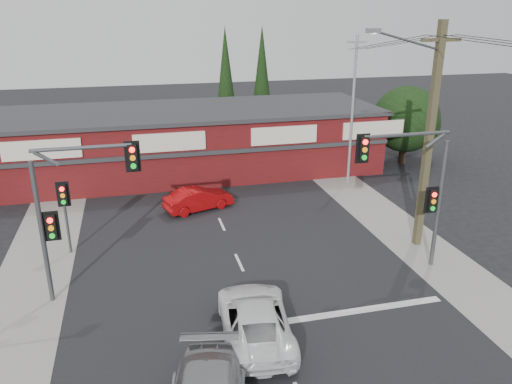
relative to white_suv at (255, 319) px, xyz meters
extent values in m
plane|color=black|center=(0.60, 2.03, -0.69)|extent=(120.00, 120.00, 0.00)
cube|color=black|center=(0.60, 7.03, -0.68)|extent=(14.00, 70.00, 0.01)
cube|color=gray|center=(-7.90, 7.03, -0.68)|extent=(3.00, 70.00, 0.02)
cube|color=gray|center=(9.10, 7.03, -0.68)|extent=(3.00, 70.00, 0.02)
cube|color=silver|center=(4.10, 0.53, -0.67)|extent=(6.50, 0.35, 0.01)
imported|color=white|center=(0.00, 0.00, 0.00)|extent=(2.87, 5.19, 1.37)
imported|color=#9E090B|center=(-0.25, 11.77, -0.06)|extent=(4.01, 2.45, 1.25)
cube|color=silver|center=(0.60, 0.98, -0.67)|extent=(0.12, 1.60, 0.01)
cube|color=silver|center=(0.60, 5.22, -0.67)|extent=(0.12, 1.60, 0.01)
cube|color=silver|center=(0.60, 9.45, -0.67)|extent=(0.12, 1.60, 0.01)
cube|color=silver|center=(0.60, 13.69, -0.67)|extent=(0.12, 1.60, 0.01)
cube|color=silver|center=(0.60, 17.92, -0.67)|extent=(0.12, 1.60, 0.01)
cube|color=silver|center=(0.60, 22.16, -0.67)|extent=(0.12, 1.60, 0.01)
cube|color=silver|center=(0.60, 26.40, -0.67)|extent=(0.12, 1.60, 0.01)
cube|color=silver|center=(0.60, 30.63, -0.67)|extent=(0.12, 1.60, 0.01)
cube|color=silver|center=(0.60, 34.87, -0.67)|extent=(0.12, 1.60, 0.01)
cube|color=#4D0F11|center=(-0.40, 19.03, 1.31)|extent=(26.00, 8.00, 4.00)
cube|color=#2D2D30|center=(-0.40, 19.03, 3.41)|extent=(26.40, 8.40, 0.25)
cube|color=beige|center=(-8.40, 14.98, 2.41)|extent=(4.20, 0.12, 1.10)
cube|color=beige|center=(-1.40, 14.98, 2.41)|extent=(4.20, 0.12, 1.10)
cube|color=beige|center=(5.60, 14.98, 2.41)|extent=(4.20, 0.12, 1.10)
cube|color=beige|center=(11.60, 14.98, 2.41)|extent=(4.20, 0.12, 1.10)
cube|color=#2D2D30|center=(-0.40, 14.93, 1.61)|extent=(26.00, 0.15, 0.25)
cylinder|color=#2D2116|center=(15.10, 17.03, 0.21)|extent=(0.50, 0.50, 1.80)
sphere|color=black|center=(15.10, 17.03, 2.51)|extent=(4.60, 4.60, 4.60)
sphere|color=black|center=(16.60, 18.03, 1.81)|extent=(3.40, 3.40, 3.40)
sphere|color=black|center=(13.80, 18.43, 1.61)|extent=(2.80, 2.80, 2.80)
cylinder|color=#2D2116|center=(4.10, 26.03, 0.31)|extent=(0.24, 0.24, 2.00)
cone|color=black|center=(4.10, 26.03, 4.81)|extent=(1.80, 1.80, 7.50)
cylinder|color=#2D2116|center=(7.60, 28.03, 0.31)|extent=(0.24, 0.24, 2.00)
cone|color=black|center=(7.60, 28.03, 4.81)|extent=(1.80, 1.80, 7.50)
cylinder|color=#47494C|center=(-6.90, 4.03, 2.06)|extent=(0.18, 0.18, 5.50)
cylinder|color=#47494C|center=(-5.20, 4.03, 5.16)|extent=(3.40, 0.14, 0.14)
cylinder|color=#47494C|center=(-6.39, 4.03, 4.86)|extent=(0.82, 0.14, 0.63)
cube|color=black|center=(-3.50, 4.03, 4.71)|extent=(0.32, 0.22, 0.95)
cube|color=black|center=(-3.50, 4.10, 4.71)|extent=(0.55, 0.04, 1.15)
cylinder|color=#FF0C07|center=(-3.50, 3.90, 5.01)|extent=(0.20, 0.06, 0.20)
cylinder|color=orange|center=(-3.50, 3.90, 4.71)|extent=(0.20, 0.06, 0.20)
cylinder|color=#0CE526|center=(-3.50, 3.90, 4.41)|extent=(0.20, 0.06, 0.20)
cube|color=black|center=(-6.55, 4.03, 2.31)|extent=(0.32, 0.22, 0.95)
cube|color=black|center=(-6.55, 4.10, 2.31)|extent=(0.55, 0.04, 1.15)
cylinder|color=#FF0C07|center=(-6.55, 3.90, 2.61)|extent=(0.20, 0.06, 0.20)
cylinder|color=orange|center=(-6.55, 3.90, 2.31)|extent=(0.20, 0.06, 0.20)
cylinder|color=#0CE526|center=(-6.55, 3.90, 2.01)|extent=(0.20, 0.06, 0.20)
cylinder|color=#47494C|center=(8.60, 3.03, 2.06)|extent=(0.18, 0.18, 5.50)
cylinder|color=#47494C|center=(6.80, 3.03, 5.16)|extent=(3.60, 0.14, 0.14)
cylinder|color=#47494C|center=(8.06, 3.03, 4.86)|extent=(0.82, 0.14, 0.63)
cube|color=black|center=(5.00, 3.03, 4.71)|extent=(0.32, 0.22, 0.95)
cube|color=black|center=(5.00, 3.10, 4.71)|extent=(0.55, 0.04, 1.15)
cylinder|color=#FF0C07|center=(5.00, 2.90, 5.01)|extent=(0.20, 0.06, 0.20)
cylinder|color=orange|center=(5.00, 2.90, 4.71)|extent=(0.20, 0.06, 0.20)
cylinder|color=#0CE526|center=(5.00, 2.90, 4.41)|extent=(0.20, 0.06, 0.20)
cube|color=black|center=(8.25, 3.03, 2.31)|extent=(0.32, 0.22, 0.95)
cube|color=black|center=(8.25, 3.10, 2.31)|extent=(0.55, 0.04, 1.15)
cylinder|color=#FF0C07|center=(8.25, 2.90, 2.61)|extent=(0.20, 0.06, 0.20)
cylinder|color=orange|center=(8.25, 2.90, 2.31)|extent=(0.20, 0.06, 0.20)
cylinder|color=#0CE526|center=(8.25, 2.90, 2.01)|extent=(0.20, 0.06, 0.20)
cylinder|color=#47494C|center=(-6.60, 8.03, 0.81)|extent=(0.12, 0.12, 3.00)
cube|color=black|center=(-6.60, 8.03, 2.11)|extent=(0.32, 0.22, 0.95)
cube|color=black|center=(-6.60, 8.10, 2.11)|extent=(0.55, 0.04, 1.15)
cylinder|color=#FF0C07|center=(-6.60, 7.90, 2.41)|extent=(0.20, 0.06, 0.20)
cylinder|color=orange|center=(-6.60, 7.90, 2.11)|extent=(0.20, 0.06, 0.20)
cylinder|color=#0CE526|center=(-6.60, 7.90, 1.81)|extent=(0.20, 0.06, 0.20)
cube|color=#4E472C|center=(9.10, 5.03, 4.31)|extent=(0.30, 0.30, 10.00)
cube|color=#4E472C|center=(9.10, 5.03, 8.51)|extent=(1.80, 0.14, 0.14)
cylinder|color=#47494C|center=(7.50, 4.88, 8.51)|extent=(3.23, 0.39, 0.89)
cube|color=slate|center=(5.90, 4.73, 8.91)|extent=(0.55, 0.25, 0.18)
cylinder|color=silver|center=(5.90, 4.73, 8.81)|extent=(0.28, 0.28, 0.05)
cylinder|color=gray|center=(9.60, 14.03, 3.81)|extent=(0.16, 0.16, 9.00)
cube|color=gray|center=(9.60, 14.03, 7.91)|extent=(1.20, 0.10, 0.10)
cylinder|color=black|center=(8.75, 9.53, 8.11)|extent=(0.73, 9.01, 1.22)
cylinder|color=black|center=(9.35, 9.53, 8.11)|extent=(0.52, 9.00, 1.22)
cylinder|color=black|center=(9.94, 9.53, 8.11)|extent=(0.31, 9.00, 1.22)
camera|label=1|loc=(-3.40, -13.71, 9.67)|focal=35.00mm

